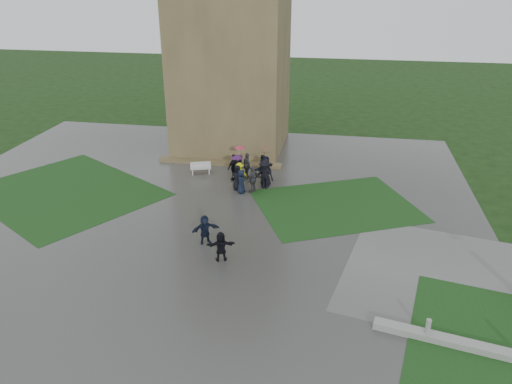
% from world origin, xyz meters
% --- Properties ---
extents(ground, '(120.00, 120.00, 0.00)m').
position_xyz_m(ground, '(0.00, 0.00, 0.00)').
color(ground, black).
extents(plaza, '(34.00, 34.00, 0.02)m').
position_xyz_m(plaza, '(0.00, 2.00, 0.01)').
color(plaza, '#363634').
rests_on(plaza, ground).
extents(lawn_inset_left, '(14.10, 13.46, 0.01)m').
position_xyz_m(lawn_inset_left, '(-8.50, 4.00, 0.03)').
color(lawn_inset_left, '#133512').
rests_on(lawn_inset_left, plaza).
extents(lawn_inset_right, '(11.12, 10.15, 0.01)m').
position_xyz_m(lawn_inset_right, '(8.50, 5.00, 0.03)').
color(lawn_inset_right, '#133512').
rests_on(lawn_inset_right, plaza).
extents(tower, '(8.00, 8.00, 18.00)m').
position_xyz_m(tower, '(0.00, 15.00, 9.00)').
color(tower, brown).
rests_on(tower, ground).
extents(tower_plinth, '(9.00, 0.80, 0.22)m').
position_xyz_m(tower_plinth, '(0.00, 10.60, 0.13)').
color(tower_plinth, brown).
rests_on(tower_plinth, plaza).
extents(bench, '(1.49, 0.86, 0.83)m').
position_xyz_m(bench, '(-0.87, 8.57, 0.44)').
color(bench, '#B7B8B3').
rests_on(bench, plaza).
extents(visitor_cluster, '(3.47, 3.59, 2.50)m').
position_xyz_m(visitor_cluster, '(3.01, 7.35, 1.07)').
color(visitor_cluster, black).
rests_on(visitor_cluster, plaza).
extents(pedestrian_mid, '(1.49, 1.20, 1.55)m').
position_xyz_m(pedestrian_mid, '(1.98, -0.65, 0.79)').
color(pedestrian_mid, black).
rests_on(pedestrian_mid, plaza).
extents(pedestrian_near, '(1.49, 0.91, 1.51)m').
position_xyz_m(pedestrian_near, '(3.19, -2.16, 0.78)').
color(pedestrian_near, black).
rests_on(pedestrian_near, plaza).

